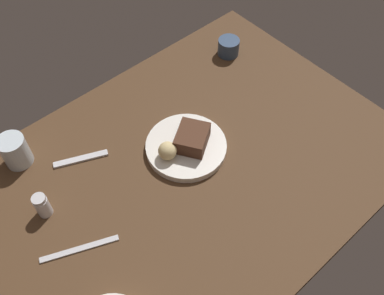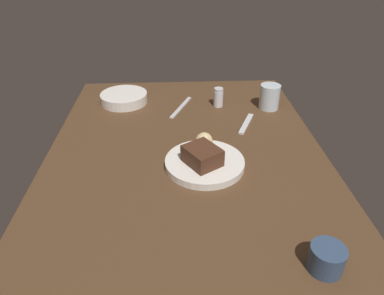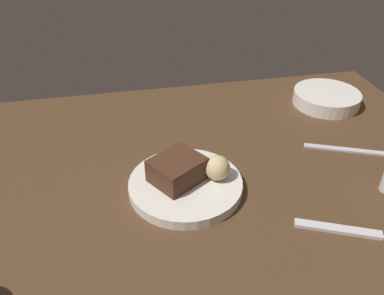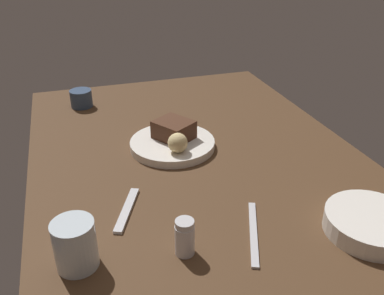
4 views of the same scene
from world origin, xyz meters
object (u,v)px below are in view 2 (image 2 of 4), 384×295
at_px(salt_shaker, 218,97).
at_px(water_glass, 269,97).
at_px(dessert_plate, 205,163).
at_px(bread_roll, 204,141).
at_px(chocolate_cake_slice, 202,156).
at_px(side_bowl, 124,98).
at_px(coffee_cup, 326,259).
at_px(butter_knife, 181,107).
at_px(dessert_spoon, 246,124).

height_order(salt_shaker, water_glass, water_glass).
height_order(dessert_plate, bread_roll, bread_roll).
height_order(chocolate_cake_slice, bread_roll, bread_roll).
bearing_deg(side_bowl, bread_roll, 35.98).
bearing_deg(salt_shaker, water_glass, 81.71).
relative_size(water_glass, side_bowl, 0.51).
distance_m(chocolate_cake_slice, coffee_cup, 0.42).
bearing_deg(chocolate_cake_slice, side_bowl, -149.90).
relative_size(water_glass, coffee_cup, 1.29).
xyz_separation_m(side_bowl, butter_knife, (0.06, 0.22, -0.02)).
bearing_deg(butter_knife, dessert_spoon, -100.20).
relative_size(chocolate_cake_slice, coffee_cup, 1.35).
relative_size(bread_roll, side_bowl, 0.28).
relative_size(dessert_plate, butter_knife, 1.19).
bearing_deg(side_bowl, dessert_spoon, 64.92).
distance_m(dessert_plate, salt_shaker, 0.41).
height_order(water_glass, side_bowl, water_glass).
xyz_separation_m(dessert_plate, salt_shaker, (-0.40, 0.08, 0.03)).
bearing_deg(salt_shaker, bread_roll, -13.68).
xyz_separation_m(salt_shaker, coffee_cup, (0.77, 0.13, -0.01)).
bearing_deg(butter_knife, dessert_plate, -148.58).
bearing_deg(dessert_spoon, chocolate_cake_slice, -10.19).
bearing_deg(dessert_spoon, dessert_plate, -10.41).
bearing_deg(chocolate_cake_slice, salt_shaker, 167.34).
distance_m(bread_roll, side_bowl, 0.48).
height_order(salt_shaker, coffee_cup, salt_shaker).
bearing_deg(side_bowl, salt_shaker, 81.91).
distance_m(chocolate_cake_slice, butter_knife, 0.41).
height_order(side_bowl, butter_knife, side_bowl).
xyz_separation_m(bread_roll, side_bowl, (-0.39, -0.28, -0.03)).
bearing_deg(butter_knife, chocolate_cake_slice, -150.08).
xyz_separation_m(water_glass, side_bowl, (-0.08, -0.55, -0.03)).
height_order(dessert_plate, coffee_cup, coffee_cup).
relative_size(coffee_cup, butter_knife, 0.37).
bearing_deg(coffee_cup, chocolate_cake_slice, -148.25).
height_order(water_glass, coffee_cup, water_glass).
distance_m(dessert_plate, bread_roll, 0.07).
bearing_deg(dessert_spoon, butter_knife, -99.41).
relative_size(chocolate_cake_slice, side_bowl, 0.53).
relative_size(bread_roll, dessert_spoon, 0.34).
distance_m(salt_shaker, butter_knife, 0.15).
xyz_separation_m(bread_roll, salt_shaker, (-0.34, 0.08, -0.01)).
distance_m(chocolate_cake_slice, side_bowl, 0.54).
height_order(bread_roll, dessert_spoon, bread_roll).
distance_m(bread_roll, water_glass, 0.41).
xyz_separation_m(salt_shaker, water_glass, (0.03, 0.19, 0.01)).
bearing_deg(coffee_cup, side_bowl, -149.18).
relative_size(dessert_plate, coffee_cup, 3.21).
height_order(coffee_cup, dessert_spoon, coffee_cup).
distance_m(side_bowl, dessert_spoon, 0.49).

